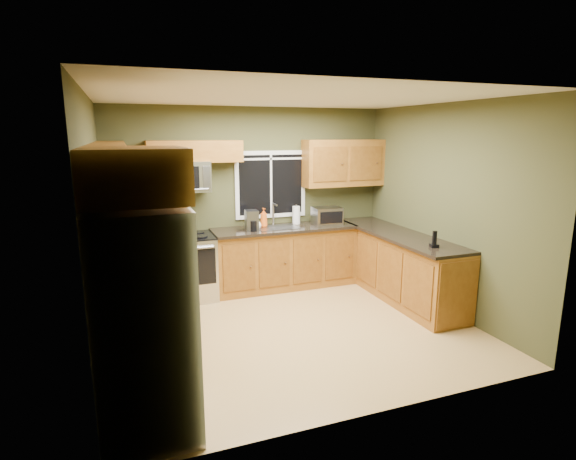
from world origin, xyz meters
TOP-DOWN VIEW (x-y plane):
  - floor at (0.00, 0.00)m, footprint 4.20×4.20m
  - ceiling at (0.00, 0.00)m, footprint 4.20×4.20m
  - back_wall at (0.00, 1.80)m, footprint 4.20×0.00m
  - front_wall at (0.00, -1.80)m, footprint 4.20×0.00m
  - left_wall at (-2.10, 0.00)m, footprint 0.00×3.60m
  - right_wall at (2.10, 0.00)m, footprint 0.00×3.60m
  - window at (0.30, 1.78)m, footprint 1.12×0.03m
  - base_cabinets_left at (-1.80, 0.48)m, footprint 0.60×2.65m
  - countertop_left at (-1.78, 0.48)m, footprint 0.65×2.65m
  - base_cabinets_back at (0.42, 1.50)m, footprint 2.17×0.60m
  - countertop_back at (0.42, 1.48)m, footprint 2.17×0.65m
  - base_cabinets_peninsula at (1.80, 0.54)m, footprint 0.60×2.52m
  - countertop_peninsula at (1.78, 0.55)m, footprint 0.65×2.50m
  - upper_cabinets_left at (-1.94, 0.48)m, footprint 0.33×2.65m
  - upper_cabinets_back_left at (-0.85, 1.64)m, footprint 1.30×0.33m
  - upper_cabinets_back_right at (1.45, 1.64)m, footprint 1.30×0.33m
  - upper_cabinet_over_fridge at (-1.74, -1.30)m, footprint 0.72×0.90m
  - refrigerator at (-1.74, -1.30)m, footprint 0.74×0.90m
  - range at (-1.05, 1.47)m, footprint 0.76×0.69m
  - microwave at (-1.05, 1.61)m, footprint 0.76×0.41m
  - sink at (0.30, 1.49)m, footprint 0.60×0.42m
  - toaster_oven at (1.10, 1.45)m, footprint 0.44×0.35m
  - coffee_maker at (-0.11, 1.42)m, footprint 0.19×0.25m
  - kettle at (-0.09, 1.53)m, footprint 0.20×0.20m
  - paper_towel_roll at (0.67, 1.65)m, footprint 0.15×0.15m
  - soap_bottle_a at (0.12, 1.59)m, footprint 0.13×0.13m
  - soap_bottle_c at (-0.01, 1.50)m, footprint 0.16×0.16m
  - cordless_phone at (1.73, -0.31)m, footprint 0.11×0.11m

SIDE VIEW (x-z plane):
  - floor at x=0.00m, z-range 0.00..0.00m
  - base_cabinets_peninsula at x=1.80m, z-range 0.00..0.90m
  - base_cabinets_left at x=-1.80m, z-range 0.00..0.90m
  - base_cabinets_back at x=0.42m, z-range 0.00..0.90m
  - range at x=-1.05m, z-range 0.00..0.94m
  - refrigerator at x=-1.74m, z-range 0.00..1.80m
  - countertop_left at x=-1.78m, z-range 0.90..0.94m
  - countertop_back at x=0.42m, z-range 0.90..0.94m
  - countertop_peninsula at x=1.78m, z-range 0.90..0.94m
  - sink at x=0.30m, z-range 0.77..1.13m
  - cordless_phone at x=1.73m, z-range 0.90..1.10m
  - soap_bottle_c at x=-0.01m, z-range 0.94..1.10m
  - toaster_oven at x=1.10m, z-range 0.94..1.20m
  - kettle at x=-0.09m, z-range 0.93..1.22m
  - coffee_maker at x=-0.11m, z-range 0.93..1.22m
  - paper_towel_roll at x=0.67m, z-range 0.93..1.23m
  - soap_bottle_a at x=0.12m, z-range 0.94..1.23m
  - back_wall at x=0.00m, z-range -0.75..3.45m
  - front_wall at x=0.00m, z-range -0.75..3.45m
  - left_wall at x=-2.10m, z-range -0.45..3.15m
  - right_wall at x=2.10m, z-range -0.45..3.15m
  - window at x=0.30m, z-range 1.04..2.06m
  - microwave at x=-1.05m, z-range 1.52..1.94m
  - upper_cabinets_left at x=-1.94m, z-range 1.50..2.22m
  - upper_cabinets_back_right at x=1.45m, z-range 1.50..2.22m
  - upper_cabinet_over_fridge at x=-1.74m, z-range 1.84..2.22m
  - upper_cabinets_back_left at x=-0.85m, z-range 1.92..2.22m
  - ceiling at x=0.00m, z-range 2.70..2.70m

